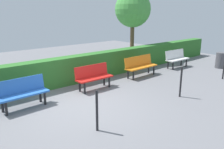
{
  "coord_description": "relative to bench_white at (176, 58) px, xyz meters",
  "views": [
    {
      "loc": [
        3.43,
        5.47,
        2.7
      ],
      "look_at": [
        -1.6,
        -0.4,
        0.55
      ],
      "focal_mm": 36.62,
      "sensor_mm": 36.0,
      "label": 1
    }
  ],
  "objects": [
    {
      "name": "railing_post_near",
      "position": [
        0.28,
        2.45,
        0.02
      ],
      "size": [
        0.06,
        0.06,
        1.0
      ],
      "primitive_type": "cylinder",
      "color": "black",
      "rests_on": "ground_plane"
    },
    {
      "name": "railing_post_mid",
      "position": [
        3.37,
        2.45,
        0.02
      ],
      "size": [
        0.06,
        0.06,
        1.0
      ],
      "primitive_type": "cylinder",
      "color": "black",
      "rests_on": "ground_plane"
    },
    {
      "name": "ground_plane",
      "position": [
        6.19,
        0.85,
        -0.48
      ],
      "size": [
        22.05,
        22.05,
        0.0
      ],
      "primitive_type": "plane",
      "color": "slate"
    },
    {
      "name": "bench_blue",
      "position": [
        7.57,
        -0.0,
        0.0
      ],
      "size": [
        1.43,
        0.5,
        0.86
      ],
      "rotation": [
        0.0,
        0.0,
        0.04
      ],
      "color": "blue",
      "rests_on": "ground_plane"
    },
    {
      "name": "bench_white",
      "position": [
        0.0,
        0.0,
        0.0
      ],
      "size": [
        1.39,
        0.52,
        0.86
      ],
      "rotation": [
        0.0,
        0.0,
        -0.04
      ],
      "color": "white",
      "rests_on": "ground_plane"
    },
    {
      "name": "bench_orange",
      "position": [
        2.54,
        -0.08,
        0.01
      ],
      "size": [
        1.63,
        0.49,
        0.86
      ],
      "rotation": [
        0.0,
        0.0,
        0.02
      ],
      "color": "orange",
      "rests_on": "ground_plane"
    },
    {
      "name": "hedge_row",
      "position": [
        5.08,
        -1.14,
        0.05
      ],
      "size": [
        18.05,
        0.52,
        1.05
      ],
      "primitive_type": "cube",
      "color": "#2D6B28",
      "rests_on": "ground_plane"
    },
    {
      "name": "railing_post_far",
      "position": [
        6.75,
        2.45,
        0.02
      ],
      "size": [
        0.06,
        0.06,
        1.0
      ],
      "primitive_type": "cylinder",
      "color": "black",
      "rests_on": "ground_plane"
    },
    {
      "name": "trash_bin",
      "position": [
        -1.56,
        1.47,
        -0.1
      ],
      "size": [
        0.47,
        0.47,
        0.76
      ],
      "primitive_type": "cylinder",
      "color": "#4C4C51",
      "rests_on": "ground_plane"
    },
    {
      "name": "bench_red",
      "position": [
        5.04,
        -0.03,
        0.0
      ],
      "size": [
        1.39,
        0.46,
        0.86
      ],
      "rotation": [
        0.0,
        0.0,
        0.0
      ],
      "color": "red",
      "rests_on": "ground_plane"
    },
    {
      "name": "tree_near",
      "position": [
        0.46,
        -2.63,
        2.3
      ],
      "size": [
        1.93,
        1.93,
        3.77
      ],
      "color": "brown",
      "rests_on": "ground_plane"
    }
  ]
}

